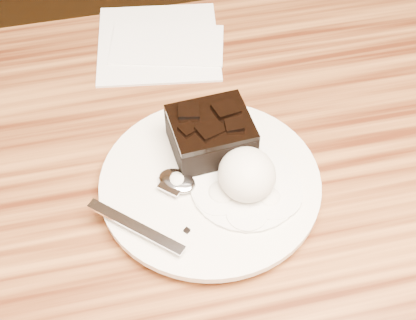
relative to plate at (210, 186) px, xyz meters
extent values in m
cylinder|color=white|center=(0.00, 0.00, 0.00)|extent=(0.23, 0.23, 0.02)
cube|color=black|center=(0.01, 0.04, 0.03)|extent=(0.09, 0.08, 0.04)
ellipsoid|color=silver|center=(0.03, -0.02, 0.03)|extent=(0.06, 0.06, 0.05)
cylinder|color=white|center=(0.03, -0.02, 0.01)|extent=(0.11, 0.11, 0.00)
cube|color=white|center=(-0.01, 0.25, -0.01)|extent=(0.18, 0.18, 0.01)
cube|color=black|center=(0.04, -0.07, 0.01)|extent=(0.01, 0.01, 0.00)
cube|color=black|center=(0.04, 0.00, 0.01)|extent=(0.01, 0.01, 0.00)
cube|color=black|center=(0.00, -0.03, 0.01)|extent=(0.01, 0.01, 0.00)
cube|color=black|center=(-0.04, -0.06, 0.01)|extent=(0.01, 0.01, 0.00)
camera|label=1|loc=(-0.09, -0.37, 0.51)|focal=52.48mm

